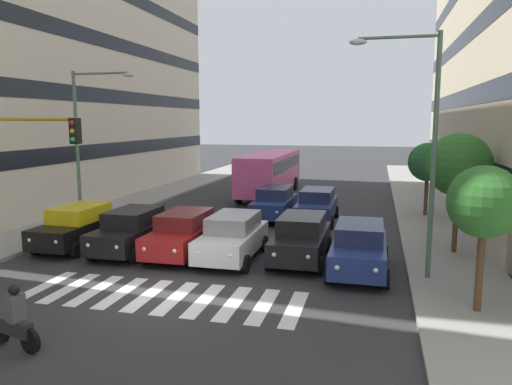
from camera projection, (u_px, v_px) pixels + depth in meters
name	position (u px, v px, depth m)	size (l,w,h in m)	color
ground_plane	(162.00, 296.00, 14.62)	(180.00, 180.00, 0.00)	#2D2D30
sidewalk_left	(482.00, 324.00, 12.47)	(3.24, 90.00, 0.15)	gray
crosswalk_markings	(162.00, 296.00, 14.62)	(8.55, 2.80, 0.01)	silver
car_0	(359.00, 248.00, 16.83)	(2.02, 4.44, 1.72)	navy
car_1	(301.00, 238.00, 18.25)	(2.02, 4.44, 1.72)	black
car_2	(233.00, 237.00, 18.42)	(2.02, 4.44, 1.72)	silver
car_3	(184.00, 233.00, 18.98)	(2.02, 4.44, 1.72)	maroon
car_4	(132.00, 230.00, 19.49)	(2.02, 4.44, 1.72)	black
car_5	(78.00, 226.00, 20.24)	(2.02, 4.44, 1.72)	black
car_row2_0	(317.00, 205.00, 25.26)	(2.02, 4.44, 1.72)	navy
car_row2_1	(275.00, 203.00, 26.05)	(2.02, 4.44, 1.72)	navy
bus_behind_traffic	(270.00, 169.00, 34.05)	(2.78, 10.50, 3.00)	#DB5193
motorcycle_with_rider	(15.00, 322.00, 11.20)	(1.67, 0.54, 1.57)	black
street_lamp_left	(421.00, 132.00, 15.37)	(2.83, 0.28, 7.84)	#4C6B56
street_lamp_right	(86.00, 132.00, 23.15)	(3.23, 0.28, 7.43)	#4C6B56
street_tree_0	(484.00, 203.00, 12.74)	(1.92, 1.92, 3.96)	#513823
street_tree_1	(459.00, 165.00, 18.56)	(2.45, 2.45, 4.65)	#513823
street_tree_2	(428.00, 162.00, 26.04)	(2.08, 2.08, 3.94)	#513823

